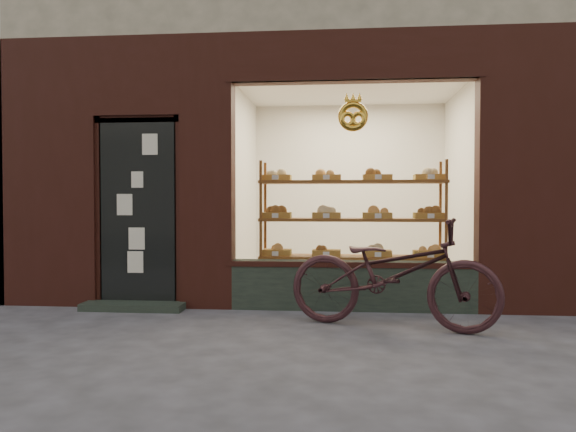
# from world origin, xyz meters

# --- Properties ---
(ground) EXTENTS (90.00, 90.00, 0.00)m
(ground) POSITION_xyz_m (0.00, 0.00, 0.00)
(ground) COLOR #3B3B3D
(display_shelf) EXTENTS (2.20, 0.45, 1.70)m
(display_shelf) POSITION_xyz_m (0.45, 2.55, 0.86)
(display_shelf) COLOR #582B16
(display_shelf) RESTS_ON ground
(bicycle) EXTENTS (2.14, 1.22, 1.06)m
(bicycle) POSITION_xyz_m (0.82, 1.26, 0.53)
(bicycle) COLOR #33191D
(bicycle) RESTS_ON ground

